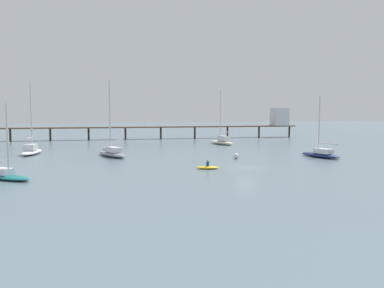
{
  "coord_description": "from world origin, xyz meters",
  "views": [
    {
      "loc": [
        -23.53,
        -43.47,
        7.07
      ],
      "look_at": [
        0.0,
        19.38,
        1.5
      ],
      "focal_mm": 36.53,
      "sensor_mm": 36.0,
      "label": 1
    }
  ],
  "objects_px": {
    "sailboat_white": "(31,150)",
    "mooring_buoy_inner": "(105,148)",
    "sailboat_navy": "(321,153)",
    "pier": "(212,122)",
    "sailboat_gray": "(112,152)",
    "mooring_buoy_far": "(236,156)",
    "sailboat_teal": "(6,174)",
    "sailboat_cream": "(222,141)",
    "dinghy_yellow": "(208,167)"
  },
  "relations": [
    {
      "from": "sailboat_navy",
      "to": "sailboat_gray",
      "type": "bearing_deg",
      "value": 157.58
    },
    {
      "from": "dinghy_yellow",
      "to": "mooring_buoy_inner",
      "type": "relative_size",
      "value": 4.31
    },
    {
      "from": "mooring_buoy_inner",
      "to": "sailboat_navy",
      "type": "bearing_deg",
      "value": -37.74
    },
    {
      "from": "sailboat_cream",
      "to": "mooring_buoy_inner",
      "type": "bearing_deg",
      "value": -171.11
    },
    {
      "from": "pier",
      "to": "sailboat_white",
      "type": "bearing_deg",
      "value": -148.96
    },
    {
      "from": "pier",
      "to": "mooring_buoy_far",
      "type": "relative_size",
      "value": 98.12
    },
    {
      "from": "sailboat_white",
      "to": "dinghy_yellow",
      "type": "bearing_deg",
      "value": -50.5
    },
    {
      "from": "sailboat_cream",
      "to": "sailboat_white",
      "type": "relative_size",
      "value": 0.98
    },
    {
      "from": "sailboat_teal",
      "to": "mooring_buoy_inner",
      "type": "relative_size",
      "value": 11.07
    },
    {
      "from": "pier",
      "to": "mooring_buoy_far",
      "type": "bearing_deg",
      "value": -109.11
    },
    {
      "from": "sailboat_teal",
      "to": "mooring_buoy_far",
      "type": "bearing_deg",
      "value": 13.96
    },
    {
      "from": "pier",
      "to": "sailboat_white",
      "type": "height_order",
      "value": "sailboat_white"
    },
    {
      "from": "sailboat_teal",
      "to": "dinghy_yellow",
      "type": "height_order",
      "value": "sailboat_teal"
    },
    {
      "from": "dinghy_yellow",
      "to": "sailboat_gray",
      "type": "bearing_deg",
      "value": 117.32
    },
    {
      "from": "dinghy_yellow",
      "to": "mooring_buoy_inner",
      "type": "xyz_separation_m",
      "value": [
        -8.67,
        28.06,
        0.15
      ]
    },
    {
      "from": "sailboat_gray",
      "to": "mooring_buoy_far",
      "type": "bearing_deg",
      "value": -28.89
    },
    {
      "from": "sailboat_white",
      "to": "mooring_buoy_inner",
      "type": "height_order",
      "value": "sailboat_white"
    },
    {
      "from": "sailboat_cream",
      "to": "sailboat_teal",
      "type": "bearing_deg",
      "value": -141.26
    },
    {
      "from": "sailboat_gray",
      "to": "mooring_buoy_inner",
      "type": "distance_m",
      "value": 10.63
    },
    {
      "from": "sailboat_teal",
      "to": "sailboat_gray",
      "type": "distance_m",
      "value": 21.83
    },
    {
      "from": "sailboat_cream",
      "to": "sailboat_navy",
      "type": "relative_size",
      "value": 1.24
    },
    {
      "from": "sailboat_teal",
      "to": "sailboat_white",
      "type": "bearing_deg",
      "value": 86.19
    },
    {
      "from": "dinghy_yellow",
      "to": "mooring_buoy_far",
      "type": "relative_size",
      "value": 3.61
    },
    {
      "from": "sailboat_teal",
      "to": "pier",
      "type": "bearing_deg",
      "value": 48.37
    },
    {
      "from": "sailboat_teal",
      "to": "mooring_buoy_far",
      "type": "distance_m",
      "value": 31.63
    },
    {
      "from": "dinghy_yellow",
      "to": "mooring_buoy_far",
      "type": "xyz_separation_m",
      "value": [
        8.0,
        8.05,
        0.22
      ]
    },
    {
      "from": "sailboat_gray",
      "to": "mooring_buoy_inner",
      "type": "xyz_separation_m",
      "value": [
        0.34,
        10.62,
        -0.38
      ]
    },
    {
      "from": "sailboat_white",
      "to": "sailboat_navy",
      "type": "distance_m",
      "value": 46.84
    },
    {
      "from": "sailboat_gray",
      "to": "mooring_buoy_far",
      "type": "height_order",
      "value": "sailboat_gray"
    },
    {
      "from": "sailboat_gray",
      "to": "pier",
      "type": "bearing_deg",
      "value": 47.06
    },
    {
      "from": "sailboat_navy",
      "to": "dinghy_yellow",
      "type": "relative_size",
      "value": 3.06
    },
    {
      "from": "sailboat_gray",
      "to": "sailboat_white",
      "type": "height_order",
      "value": "sailboat_gray"
    },
    {
      "from": "sailboat_navy",
      "to": "mooring_buoy_inner",
      "type": "bearing_deg",
      "value": 142.26
    },
    {
      "from": "sailboat_teal",
      "to": "sailboat_cream",
      "type": "relative_size",
      "value": 0.68
    },
    {
      "from": "sailboat_white",
      "to": "sailboat_navy",
      "type": "bearing_deg",
      "value": -25.93
    },
    {
      "from": "mooring_buoy_far",
      "to": "sailboat_gray",
      "type": "bearing_deg",
      "value": 151.11
    },
    {
      "from": "sailboat_navy",
      "to": "sailboat_cream",
      "type": "bearing_deg",
      "value": 99.26
    },
    {
      "from": "sailboat_navy",
      "to": "pier",
      "type": "bearing_deg",
      "value": 87.35
    },
    {
      "from": "sailboat_white",
      "to": "pier",
      "type": "bearing_deg",
      "value": 31.04
    },
    {
      "from": "pier",
      "to": "sailboat_gray",
      "type": "distance_m",
      "value": 47.55
    },
    {
      "from": "sailboat_gray",
      "to": "sailboat_white",
      "type": "relative_size",
      "value": 1.01
    },
    {
      "from": "pier",
      "to": "sailboat_teal",
      "type": "distance_m",
      "value": 69.32
    },
    {
      "from": "pier",
      "to": "mooring_buoy_far",
      "type": "xyz_separation_m",
      "value": [
        -15.29,
        -44.11,
        -3.83
      ]
    },
    {
      "from": "sailboat_gray",
      "to": "sailboat_teal",
      "type": "bearing_deg",
      "value": -128.78
    },
    {
      "from": "sailboat_teal",
      "to": "sailboat_gray",
      "type": "xyz_separation_m",
      "value": [
        13.67,
        17.02,
        0.22
      ]
    },
    {
      "from": "sailboat_gray",
      "to": "mooring_buoy_inner",
      "type": "height_order",
      "value": "sailboat_gray"
    },
    {
      "from": "sailboat_cream",
      "to": "mooring_buoy_far",
      "type": "bearing_deg",
      "value": -109.94
    },
    {
      "from": "pier",
      "to": "sailboat_cream",
      "type": "distance_m",
      "value": 21.46
    },
    {
      "from": "sailboat_navy",
      "to": "mooring_buoy_far",
      "type": "distance_m",
      "value": 13.45
    },
    {
      "from": "pier",
      "to": "sailboat_gray",
      "type": "relative_size",
      "value": 6.96
    }
  ]
}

